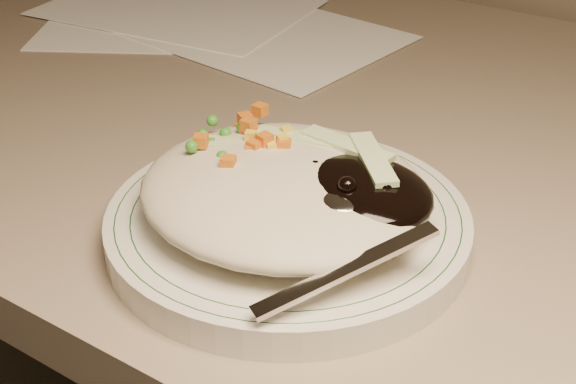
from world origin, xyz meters
The scene contains 5 objects.
desk centered at (0.00, 1.38, 0.54)m, with size 1.40×0.70×0.74m.
plate centered at (-0.08, 1.18, 0.75)m, with size 0.24×0.24×0.02m, color silver.
plate_rim centered at (-0.08, 1.18, 0.76)m, with size 0.23×0.23×0.00m.
meal centered at (-0.08, 1.18, 0.78)m, with size 0.21×0.19×0.05m.
papers centered at (-0.42, 1.49, 0.74)m, with size 0.45×0.33×0.00m.
Camera 1 is at (0.17, 0.81, 1.05)m, focal length 50.00 mm.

